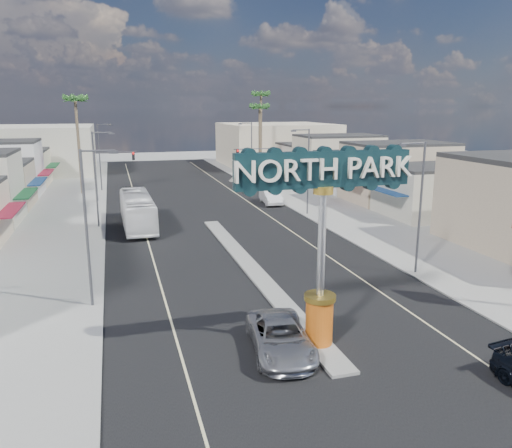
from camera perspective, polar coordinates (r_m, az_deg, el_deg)
ground at (r=50.41m, az=-5.39°, el=0.36°), size 160.00×160.00×0.00m
road at (r=50.41m, az=-5.39°, el=0.37°), size 20.00×120.00×0.01m
median_island at (r=35.34m, az=-0.51°, el=-5.09°), size 1.30×30.00×0.16m
sidewalk_left at (r=49.84m, az=-21.41°, el=-0.59°), size 8.00×120.00×0.12m
sidewalk_right at (r=54.66m, az=9.18°, el=1.33°), size 8.00×120.00×0.12m
storefront_row_right at (r=70.11m, az=12.20°, el=6.25°), size 12.00×42.00×6.00m
backdrop_far_left at (r=94.50m, az=-24.16°, el=7.75°), size 20.00×20.00×8.00m
backdrop_far_right at (r=98.59m, az=2.33°, el=9.07°), size 20.00×20.00×8.00m
gateway_sign at (r=22.82m, az=7.59°, el=-0.24°), size 8.20×1.50×9.15m
traffic_signal_left at (r=62.70m, az=-16.25°, el=6.40°), size 5.09×0.45×6.00m
traffic_signal_right at (r=65.28m, az=0.19°, el=7.17°), size 5.09×0.45×6.00m
streetlight_l_near at (r=29.02m, az=-18.55°, el=0.34°), size 2.03×0.22×9.00m
streetlight_l_mid at (r=48.73m, az=-17.72°, el=5.40°), size 2.03×0.22×9.00m
streetlight_l_far at (r=70.60m, az=-17.33°, el=7.69°), size 2.03×0.22×9.00m
streetlight_r_near at (r=34.88m, az=18.09°, el=2.46°), size 2.03×0.22×9.00m
streetlight_r_mid at (r=52.43m, az=5.83°, el=6.48°), size 2.03×0.22×9.00m
streetlight_r_far at (r=73.21m, az=-0.63°, el=8.46°), size 2.03×0.22×9.00m
palm_left_far at (r=68.44m, az=-19.94°, el=12.74°), size 2.60×2.60×13.10m
palm_right_mid at (r=77.50m, az=0.43°, el=12.82°), size 2.60×2.60×12.10m
palm_right_far at (r=83.83m, az=0.58°, el=14.08°), size 2.60×2.60×14.10m
suv_left at (r=23.75m, az=2.79°, el=-12.78°), size 3.32×5.98×1.58m
car_parked_left at (r=52.04m, az=-12.62°, el=1.41°), size 2.26×4.86×1.61m
car_parked_right at (r=58.98m, az=1.69°, el=3.19°), size 2.33×5.52×1.77m
city_bus at (r=48.62m, az=-13.40°, el=1.51°), size 2.93×11.59×3.22m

